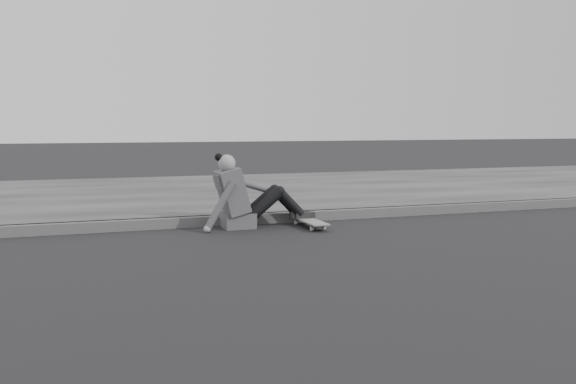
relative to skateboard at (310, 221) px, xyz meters
name	(u,v)px	position (x,y,z in m)	size (l,w,h in m)	color
curb	(453,208)	(2.31, 0.50, -0.01)	(24.00, 0.16, 0.12)	#4D4D4D
sidewalk	(357,188)	(2.31, 3.52, -0.01)	(24.00, 6.00, 0.12)	#3B3B3B
skateboard	(310,221)	(0.00, 0.00, 0.00)	(0.20, 0.78, 0.09)	#9FA09B
seated_woman	(243,197)	(-0.73, 0.25, 0.29)	(1.38, 0.46, 0.88)	#4A4A4C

